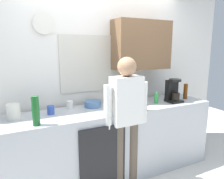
# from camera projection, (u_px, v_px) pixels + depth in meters

# --- Properties ---
(kitchen_counter) EXTENTS (2.76, 0.64, 0.93)m
(kitchen_counter) POSITION_uv_depth(u_px,v_px,m) (114.00, 141.00, 2.85)
(kitchen_counter) COLOR #B2B7BC
(kitchen_counter) RESTS_ON ground_plane
(dishwasher_panel) EXTENTS (0.56, 0.02, 0.84)m
(dishwasher_panel) POSITION_uv_depth(u_px,v_px,m) (103.00, 162.00, 2.43)
(dishwasher_panel) COLOR black
(dishwasher_panel) RESTS_ON ground_plane
(back_wall_assembly) EXTENTS (4.36, 0.42, 2.60)m
(back_wall_assembly) POSITION_uv_depth(u_px,v_px,m) (106.00, 71.00, 3.06)
(back_wall_assembly) COLOR white
(back_wall_assembly) RESTS_ON ground_plane
(coffee_maker) EXTENTS (0.20, 0.20, 0.33)m
(coffee_maker) POSITION_uv_depth(u_px,v_px,m) (173.00, 92.00, 3.05)
(coffee_maker) COLOR black
(coffee_maker) RESTS_ON kitchen_counter
(bottle_green_wine) EXTENTS (0.07, 0.07, 0.30)m
(bottle_green_wine) POSITION_uv_depth(u_px,v_px,m) (36.00, 111.00, 2.11)
(bottle_green_wine) COLOR #195923
(bottle_green_wine) RESTS_ON kitchen_counter
(bottle_red_vinegar) EXTENTS (0.06, 0.06, 0.22)m
(bottle_red_vinegar) POSITION_uv_depth(u_px,v_px,m) (142.00, 94.00, 3.05)
(bottle_red_vinegar) COLOR maroon
(bottle_red_vinegar) RESTS_ON kitchen_counter
(bottle_amber_beer) EXTENTS (0.06, 0.06, 0.23)m
(bottle_amber_beer) POSITION_uv_depth(u_px,v_px,m) (185.00, 91.00, 3.22)
(bottle_amber_beer) COLOR brown
(bottle_amber_beer) RESTS_ON kitchen_counter
(bottle_clear_soda) EXTENTS (0.09, 0.09, 0.28)m
(bottle_clear_soda) POSITION_uv_depth(u_px,v_px,m) (134.00, 95.00, 2.86)
(bottle_clear_soda) COLOR #2D8C33
(bottle_clear_soda) RESTS_ON kitchen_counter
(bottle_dark_sauce) EXTENTS (0.06, 0.06, 0.18)m
(bottle_dark_sauce) POSITION_uv_depth(u_px,v_px,m) (121.00, 97.00, 2.93)
(bottle_dark_sauce) COLOR black
(bottle_dark_sauce) RESTS_ON kitchen_counter
(cup_blue_mug) EXTENTS (0.08, 0.08, 0.10)m
(cup_blue_mug) POSITION_uv_depth(u_px,v_px,m) (51.00, 110.00, 2.49)
(cup_blue_mug) COLOR #3351B2
(cup_blue_mug) RESTS_ON kitchen_counter
(cup_terracotta_mug) EXTENTS (0.08, 0.08, 0.09)m
(cup_terracotta_mug) POSITION_uv_depth(u_px,v_px,m) (122.00, 109.00, 2.55)
(cup_terracotta_mug) COLOR #B26647
(cup_terracotta_mug) RESTS_ON kitchen_counter
(cup_white_mug) EXTENTS (0.08, 0.08, 0.10)m
(cup_white_mug) POSITION_uv_depth(u_px,v_px,m) (70.00, 105.00, 2.73)
(cup_white_mug) COLOR white
(cup_white_mug) RESTS_ON kitchen_counter
(mixing_bowl) EXTENTS (0.22, 0.22, 0.08)m
(mixing_bowl) POSITION_uv_depth(u_px,v_px,m) (93.00, 104.00, 2.80)
(mixing_bowl) COLOR #4C72A5
(mixing_bowl) RESTS_ON kitchen_counter
(dish_soap) EXTENTS (0.06, 0.06, 0.18)m
(dish_soap) POSITION_uv_depth(u_px,v_px,m) (156.00, 98.00, 2.97)
(dish_soap) COLOR green
(dish_soap) RESTS_ON kitchen_counter
(storage_canister) EXTENTS (0.14, 0.14, 0.17)m
(storage_canister) POSITION_uv_depth(u_px,v_px,m) (14.00, 112.00, 2.30)
(storage_canister) COLOR silver
(storage_canister) RESTS_ON kitchen_counter
(person_at_sink) EXTENTS (0.57, 0.22, 1.60)m
(person_at_sink) POSITION_uv_depth(u_px,v_px,m) (126.00, 113.00, 2.50)
(person_at_sink) COLOR brown
(person_at_sink) RESTS_ON ground_plane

